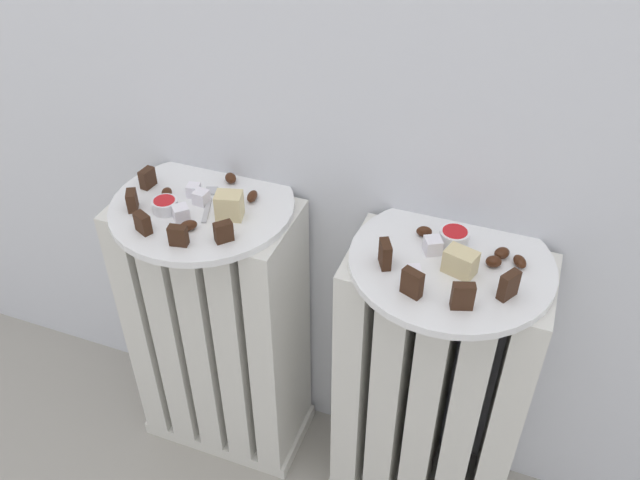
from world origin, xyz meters
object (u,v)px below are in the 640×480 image
at_px(plate_left, 203,206).
at_px(jam_bowl_left, 165,205).
at_px(radiator_left, 220,333).
at_px(radiator_right, 430,393).
at_px(fork, 209,201).
at_px(plate_right, 451,263).
at_px(jam_bowl_right, 454,237).

distance_m(plate_left, jam_bowl_left, 0.06).
xyz_separation_m(radiator_left, jam_bowl_left, (-0.04, -0.04, 0.31)).
height_order(radiator_right, plate_left, plate_left).
height_order(radiator_left, plate_left, plate_left).
xyz_separation_m(jam_bowl_left, fork, (0.05, 0.05, -0.01)).
bearing_deg(fork, plate_right, -0.97).
relative_size(radiator_right, plate_right, 1.89).
bearing_deg(jam_bowl_right, jam_bowl_left, -170.42).
bearing_deg(radiator_left, fork, 37.10).
bearing_deg(radiator_right, radiator_left, 180.00).
bearing_deg(jam_bowl_right, plate_left, -174.81).
relative_size(plate_right, jam_bowl_right, 6.70).
distance_m(radiator_left, plate_right, 0.51).
distance_m(radiator_right, jam_bowl_left, 0.55).
xyz_separation_m(radiator_left, fork, (0.01, 0.01, 0.30)).
xyz_separation_m(radiator_right, jam_bowl_left, (-0.46, -0.04, 0.31)).
bearing_deg(jam_bowl_left, fork, 40.65).
height_order(radiator_right, fork, fork).
distance_m(radiator_right, plate_right, 0.30).
bearing_deg(fork, jam_bowl_left, -139.35).
bearing_deg(radiator_left, jam_bowl_left, -138.68).
height_order(radiator_right, jam_bowl_right, jam_bowl_right).
height_order(radiator_right, plate_right, plate_right).
xyz_separation_m(radiator_left, plate_right, (0.41, 0.00, 0.30)).
xyz_separation_m(plate_left, jam_bowl_left, (-0.04, -0.04, 0.02)).
height_order(radiator_right, jam_bowl_left, jam_bowl_left).
distance_m(plate_left, fork, 0.01).
height_order(plate_left, jam_bowl_right, jam_bowl_right).
bearing_deg(radiator_left, plate_left, 180.00).
bearing_deg(jam_bowl_right, plate_right, -81.58).
relative_size(plate_left, jam_bowl_right, 6.70).
relative_size(jam_bowl_right, fork, 0.46).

